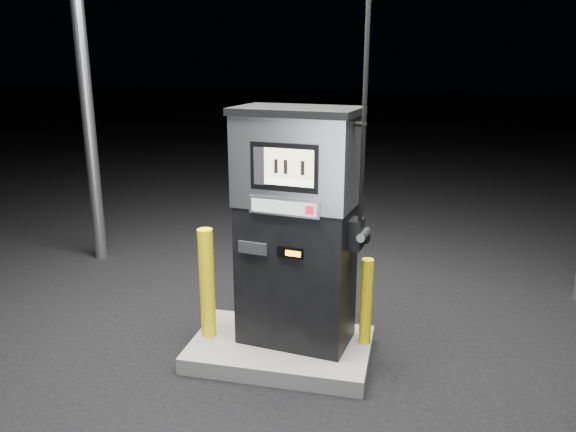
# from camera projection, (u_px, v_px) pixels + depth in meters

# --- Properties ---
(ground) EXTENTS (80.00, 80.00, 0.00)m
(ground) POSITION_uv_depth(u_px,v_px,m) (281.00, 356.00, 5.11)
(ground) COLOR black
(ground) RESTS_ON ground
(pump_island) EXTENTS (1.60, 1.00, 0.15)m
(pump_island) POSITION_uv_depth(u_px,v_px,m) (281.00, 349.00, 5.09)
(pump_island) COLOR slate
(pump_island) RESTS_ON ground
(fuel_dispenser) EXTENTS (1.19, 0.75, 4.33)m
(fuel_dispenser) POSITION_uv_depth(u_px,v_px,m) (297.00, 226.00, 4.84)
(fuel_dispenser) COLOR black
(fuel_dispenser) RESTS_ON pump_island
(bollard_left) EXTENTS (0.17, 0.17, 1.03)m
(bollard_left) POSITION_uv_depth(u_px,v_px,m) (207.00, 283.00, 5.06)
(bollard_left) COLOR yellow
(bollard_left) RESTS_ON pump_island
(bollard_right) EXTENTS (0.14, 0.14, 0.80)m
(bollard_right) POSITION_uv_depth(u_px,v_px,m) (366.00, 302.00, 4.95)
(bollard_right) COLOR yellow
(bollard_right) RESTS_ON pump_island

